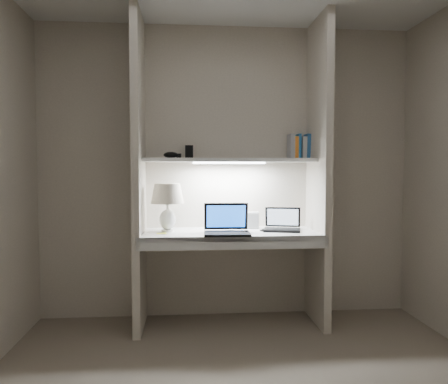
{
  "coord_description": "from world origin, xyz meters",
  "views": [
    {
      "loc": [
        -0.35,
        -2.28,
        1.28
      ],
      "look_at": [
        -0.07,
        1.05,
        1.1
      ],
      "focal_mm": 35.0,
      "sensor_mm": 36.0,
      "label": 1
    }
  ],
  "objects": [
    {
      "name": "shelf",
      "position": [
        0.0,
        1.32,
        1.35
      ],
      "size": [
        1.4,
        0.36,
        0.03
      ],
      "primitive_type": "cube",
      "color": "silver",
      "rests_on": "back_wall"
    },
    {
      "name": "laptop_netbook",
      "position": [
        0.44,
        1.25,
        0.81
      ],
      "size": [
        0.35,
        0.32,
        0.19
      ],
      "rotation": [
        0.0,
        0.0,
        -0.26
      ],
      "color": "black",
      "rests_on": "desk"
    },
    {
      "name": "shelf_gadget",
      "position": [
        -0.48,
        1.34,
        1.39
      ],
      "size": [
        0.12,
        0.09,
        0.05
      ],
      "primitive_type": "ellipsoid",
      "rotation": [
        0.0,
        0.0,
        0.0
      ],
      "color": "black",
      "rests_on": "shelf"
    },
    {
      "name": "laptop_main",
      "position": [
        -0.04,
        1.1,
        0.82
      ],
      "size": [
        0.36,
        0.32,
        0.24
      ],
      "rotation": [
        0.0,
        0.0,
        -0.04
      ],
      "color": "black",
      "rests_on": "desk"
    },
    {
      "name": "shelf_box",
      "position": [
        -0.33,
        1.43,
        1.42
      ],
      "size": [
        0.07,
        0.05,
        0.11
      ],
      "primitive_type": "cube",
      "rotation": [
        0.0,
        0.0,
        0.06
      ],
      "color": "black",
      "rests_on": "shelf"
    },
    {
      "name": "back_wall",
      "position": [
        0.0,
        1.5,
        1.25
      ],
      "size": [
        3.2,
        0.01,
        2.5
      ],
      "primitive_type": "cube",
      "color": "beige",
      "rests_on": "floor"
    },
    {
      "name": "speaker",
      "position": [
        0.21,
        1.38,
        0.84
      ],
      "size": [
        0.11,
        0.08,
        0.14
      ],
      "primitive_type": "cube",
      "rotation": [
        0.0,
        0.0,
        -0.08
      ],
      "color": "silver",
      "rests_on": "desk"
    },
    {
      "name": "desk",
      "position": [
        0.0,
        1.23,
        0.75
      ],
      "size": [
        1.4,
        0.55,
        0.04
      ],
      "primitive_type": "cube",
      "color": "white",
      "rests_on": "alcove_panel_left"
    },
    {
      "name": "book_row",
      "position": [
        0.62,
        1.42,
        1.46
      ],
      "size": [
        0.2,
        0.14,
        0.21
      ],
      "color": "silver",
      "rests_on": "shelf"
    },
    {
      "name": "table_lamp",
      "position": [
        -0.51,
        1.25,
        1.03
      ],
      "size": [
        0.27,
        0.27,
        0.39
      ],
      "color": "white",
      "rests_on": "desk"
    },
    {
      "name": "alcove_panel_right",
      "position": [
        0.73,
        1.23,
        1.25
      ],
      "size": [
        0.06,
        0.55,
        2.5
      ],
      "primitive_type": "cube",
      "color": "beige",
      "rests_on": "floor"
    },
    {
      "name": "strip_light",
      "position": [
        0.0,
        1.32,
        1.33
      ],
      "size": [
        0.6,
        0.04,
        0.02
      ],
      "primitive_type": "cube",
      "color": "white",
      "rests_on": "shelf"
    },
    {
      "name": "desk_apron",
      "position": [
        0.0,
        0.96,
        0.72
      ],
      "size": [
        1.46,
        0.03,
        0.1
      ],
      "primitive_type": "cube",
      "color": "silver",
      "rests_on": "desk"
    },
    {
      "name": "mouse",
      "position": [
        0.09,
        1.08,
        0.79
      ],
      "size": [
        0.1,
        0.08,
        0.03
      ],
      "primitive_type": "ellipsoid",
      "rotation": [
        0.0,
        0.0,
        0.34
      ],
      "color": "black",
      "rests_on": "desk"
    },
    {
      "name": "sticky_note",
      "position": [
        -0.55,
        1.15,
        0.77
      ],
      "size": [
        0.08,
        0.08,
        0.0
      ],
      "primitive_type": "cube",
      "rotation": [
        0.0,
        0.0,
        0.14
      ],
      "color": "yellow",
      "rests_on": "desk"
    },
    {
      "name": "alcove_panel_left",
      "position": [
        -0.73,
        1.23,
        1.25
      ],
      "size": [
        0.06,
        0.55,
        2.5
      ],
      "primitive_type": "cube",
      "color": "beige",
      "rests_on": "floor"
    },
    {
      "name": "cable_coil",
      "position": [
        0.32,
        1.24,
        0.78
      ],
      "size": [
        0.11,
        0.11,
        0.01
      ],
      "primitive_type": "torus",
      "rotation": [
        0.0,
        0.0,
        -0.0
      ],
      "color": "black",
      "rests_on": "desk"
    }
  ]
}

